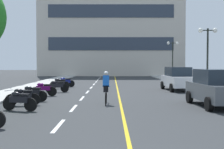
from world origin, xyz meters
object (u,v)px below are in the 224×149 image
Objects in this scene: street_lamp_far at (174,51)px; motorcycle_5 at (44,89)px; motorcycle_6 at (58,86)px; motorcycle_7 at (60,83)px; motorcycle_2 at (20,100)px; motorcycle_8 at (66,82)px; cyclist_rider at (107,87)px; motorcycle_4 at (33,93)px; parked_car_mid at (179,79)px; motorcycle_3 at (24,96)px; street_lamp_mid at (209,44)px; parked_car_near at (217,88)px.

street_lamp_far is 22.21m from motorcycle_5.
motorcycle_7 is (-0.36, 3.13, 0.00)m from motorcycle_6.
motorcycle_2 is 0.97× the size of motorcycle_5.
cyclist_rider reaches higher than motorcycle_8.
motorcycle_8 is at bearing 88.11° from motorcycle_5.
motorcycle_7 is at bearing 96.50° from motorcycle_6.
motorcycle_5 is at bearing 136.94° from cyclist_rider.
parked_car_mid is at bearing 35.75° from motorcycle_4.
motorcycle_8 is at bearing 109.05° from cyclist_rider.
parked_car_mid is at bearing 55.67° from cyclist_rider.
parked_car_mid is 2.53× the size of motorcycle_4.
motorcycle_7 is (0.10, 9.98, 0.00)m from motorcycle_3.
cyclist_rider is at bearing -134.90° from street_lamp_mid.
motorcycle_2 is 1.68m from motorcycle_3.
parked_car_near is 11.52m from motorcycle_6.
street_lamp_far is at bearing 60.49° from motorcycle_4.
motorcycle_5 is 1.00× the size of motorcycle_7.
parked_car_near is at bearing -47.56° from motorcycle_7.
motorcycle_4 is at bearing 89.14° from motorcycle_3.
motorcycle_7 is at bearing -132.87° from street_lamp_far.
motorcycle_6 is at bearing 85.32° from motorcycle_4.
motorcycle_4 is at bearing -90.49° from motorcycle_7.
motorcycle_4 is at bearing -94.68° from motorcycle_6.
motorcycle_8 is (-9.20, 12.00, -0.44)m from parked_car_near.
parked_car_near reaches higher than motorcycle_2.
street_lamp_far is 25.98m from motorcycle_3.
parked_car_mid is 9.83m from motorcycle_8.
street_lamp_far is 2.83× the size of motorcycle_8.
motorcycle_3 is 4.38m from motorcycle_5.
motorcycle_2 is 13.36m from motorcycle_8.
street_lamp_far reaches higher than motorcycle_4.
motorcycle_3 is (-12.02, -22.82, -3.12)m from street_lamp_far.
motorcycle_4 is (-11.99, -21.19, -3.12)m from street_lamp_far.
motorcycle_5 is 5.62m from cyclist_rider.
motorcycle_6 is at bearing 120.33° from cyclist_rider.
motorcycle_3 and motorcycle_5 have the same top height.
cyclist_rider is at bearing 30.12° from motorcycle_2.
parked_car_mid is at bearing 41.61° from motorcycle_3.
parked_car_near is 2.52× the size of motorcycle_7.
cyclist_rider is (3.68, -6.30, 0.41)m from motorcycle_6.
parked_car_near reaches higher than motorcycle_5.
motorcycle_5 is 1.03× the size of motorcycle_8.
motorcycle_4 and motorcycle_6 have the same top height.
motorcycle_8 is (0.24, 7.33, 0.00)m from motorcycle_5.
motorcycle_3 is at bearing -91.39° from motorcycle_8.
motorcycle_7 is at bearing 89.51° from motorcycle_4.
motorcycle_3 is at bearing -172.41° from cyclist_rider.
motorcycle_5 is (-0.31, 6.03, 0.00)m from motorcycle_2.
motorcycle_2 is at bearing -87.07° from motorcycle_5.
motorcycle_6 is (0.45, 6.85, 0.00)m from motorcycle_3.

